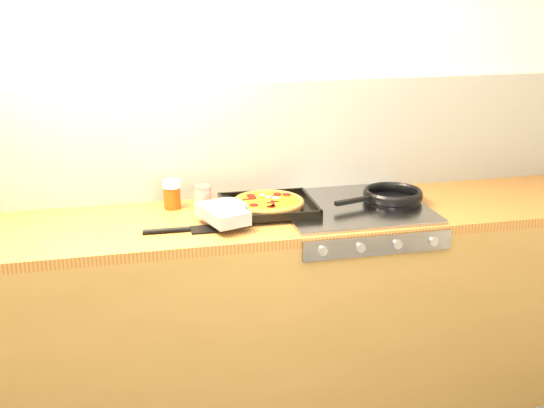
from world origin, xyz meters
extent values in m
plane|color=beige|center=(0.00, 1.40, 1.25)|extent=(3.20, 0.00, 3.20)
cube|color=white|center=(0.00, 1.39, 1.15)|extent=(3.20, 0.02, 0.50)
cube|color=brown|center=(0.00, 1.10, 0.43)|extent=(3.20, 0.60, 0.86)
cube|color=#9C5E30|center=(0.00, 1.10, 0.88)|extent=(3.20, 0.60, 0.04)
cube|color=gray|center=(0.45, 0.80, 0.85)|extent=(0.60, 0.03, 0.08)
cylinder|color=#A5A5AA|center=(0.23, 0.78, 0.85)|extent=(0.04, 0.02, 0.04)
cylinder|color=#A5A5AA|center=(0.38, 0.78, 0.85)|extent=(0.04, 0.02, 0.04)
cylinder|color=#A5A5AA|center=(0.53, 0.78, 0.85)|extent=(0.04, 0.02, 0.04)
cylinder|color=#A5A5AA|center=(0.67, 0.78, 0.85)|extent=(0.04, 0.02, 0.04)
cube|color=gray|center=(0.45, 1.10, 0.91)|extent=(0.60, 0.56, 0.02)
cube|color=black|center=(0.09, 1.13, 0.92)|extent=(0.39, 0.34, 0.01)
cube|color=black|center=(0.10, 1.29, 0.94)|extent=(0.38, 0.02, 0.02)
cube|color=black|center=(0.09, 0.97, 0.94)|extent=(0.38, 0.02, 0.02)
cube|color=black|center=(0.28, 1.12, 0.94)|extent=(0.02, 0.33, 0.02)
cube|color=black|center=(-0.09, 1.13, 0.94)|extent=(0.02, 0.33, 0.02)
cylinder|color=olive|center=(0.09, 1.13, 0.94)|extent=(0.29, 0.29, 0.02)
torus|color=olive|center=(0.09, 1.13, 0.95)|extent=(0.30, 0.30, 0.02)
cylinder|color=#B86916|center=(0.09, 1.13, 0.95)|extent=(0.26, 0.26, 0.01)
cylinder|color=maroon|center=(0.12, 1.11, 0.95)|extent=(0.03, 0.03, 0.00)
cylinder|color=maroon|center=(0.04, 1.20, 0.95)|extent=(0.03, 0.03, 0.00)
cylinder|color=maroon|center=(0.09, 1.04, 0.95)|extent=(0.03, 0.03, 0.00)
cylinder|color=maroon|center=(0.00, 1.14, 0.95)|extent=(0.03, 0.03, 0.00)
cylinder|color=maroon|center=(0.15, 1.19, 0.95)|extent=(0.03, 0.03, 0.00)
cylinder|color=maroon|center=(0.11, 1.17, 0.95)|extent=(0.03, 0.03, 0.00)
cylinder|color=maroon|center=(0.02, 1.07, 0.95)|extent=(0.03, 0.03, 0.00)
cylinder|color=maroon|center=(0.19, 1.18, 0.95)|extent=(0.03, 0.03, 0.00)
cylinder|color=maroon|center=(0.09, 1.05, 0.95)|extent=(0.03, 0.03, 0.00)
cylinder|color=maroon|center=(0.09, 1.08, 0.95)|extent=(0.03, 0.03, 0.00)
cylinder|color=maroon|center=(0.04, 1.17, 0.95)|extent=(0.03, 0.03, 0.00)
ellipsoid|color=gold|center=(0.02, 1.11, 0.95)|extent=(0.03, 0.02, 0.01)
ellipsoid|color=gold|center=(0.00, 1.12, 0.95)|extent=(0.03, 0.02, 0.01)
ellipsoid|color=gold|center=(0.09, 1.17, 0.95)|extent=(0.03, 0.02, 0.01)
ellipsoid|color=gold|center=(0.08, 1.21, 0.95)|extent=(0.03, 0.02, 0.01)
ellipsoid|color=gold|center=(0.08, 1.06, 0.95)|extent=(0.03, 0.02, 0.01)
ellipsoid|color=gold|center=(0.13, 1.11, 0.95)|extent=(0.03, 0.02, 0.01)
ellipsoid|color=gold|center=(0.12, 1.13, 0.95)|extent=(0.03, 0.02, 0.01)
ellipsoid|color=gold|center=(0.02, 1.10, 0.95)|extent=(0.03, 0.02, 0.01)
ellipsoid|color=gold|center=(0.10, 1.19, 0.95)|extent=(0.03, 0.02, 0.01)
ellipsoid|color=silver|center=(0.09, 1.20, 0.95)|extent=(0.03, 0.03, 0.01)
ellipsoid|color=silver|center=(0.11, 1.16, 0.95)|extent=(0.03, 0.03, 0.01)
ellipsoid|color=silver|center=(0.13, 1.15, 0.95)|extent=(0.03, 0.03, 0.01)
cube|color=black|center=(-0.12, 1.00, 0.95)|extent=(0.20, 0.26, 0.05)
ellipsoid|color=black|center=(-0.08, 1.10, 0.95)|extent=(0.14, 0.14, 0.05)
cylinder|color=black|center=(-0.04, 1.02, 0.95)|extent=(0.09, 0.11, 0.05)
cylinder|color=black|center=(0.64, 1.11, 0.92)|extent=(0.29, 0.29, 0.01)
torus|color=black|center=(0.64, 1.11, 0.94)|extent=(0.31, 0.31, 0.03)
cube|color=black|center=(0.44, 1.06, 0.95)|extent=(0.18, 0.07, 0.02)
cylinder|color=maroon|center=(-0.16, 1.22, 0.95)|extent=(0.07, 0.07, 0.10)
cylinder|color=#B2B2B7|center=(-0.16, 1.22, 1.00)|extent=(0.08, 0.08, 0.01)
cylinder|color=#B2B2B7|center=(-0.16, 1.22, 0.90)|extent=(0.08, 0.08, 0.01)
cylinder|color=red|center=(-0.29, 1.27, 0.95)|extent=(0.08, 0.08, 0.09)
cylinder|color=silver|center=(-0.29, 1.27, 1.01)|extent=(0.08, 0.08, 0.03)
cylinder|color=#B18D4B|center=(0.00, 1.31, 0.91)|extent=(0.25, 0.10, 0.02)
ellipsoid|color=#B18D4B|center=(0.14, 1.35, 0.91)|extent=(0.07, 0.05, 0.02)
cube|color=black|center=(-0.19, 0.97, 0.90)|extent=(0.10, 0.09, 0.01)
cylinder|color=black|center=(-0.34, 0.97, 0.91)|extent=(0.18, 0.02, 0.02)
camera|label=1|loc=(-0.50, -1.47, 1.80)|focal=45.00mm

